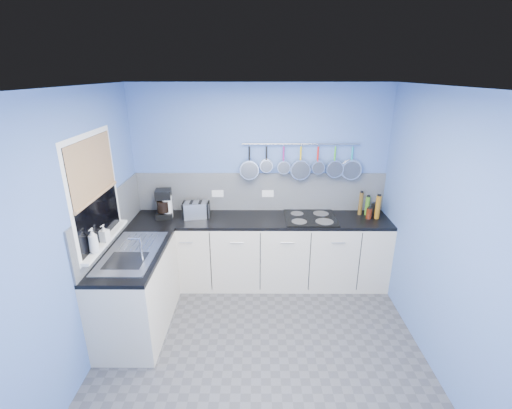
{
  "coord_description": "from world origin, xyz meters",
  "views": [
    {
      "loc": [
        -0.04,
        -2.9,
        2.61
      ],
      "look_at": [
        -0.05,
        0.75,
        1.25
      ],
      "focal_mm": 25.07,
      "sensor_mm": 36.0,
      "label": 1
    }
  ],
  "objects_px": {
    "toaster": "(196,210)",
    "hob": "(310,218)",
    "paper_towel": "(167,207)",
    "coffee_maker": "(164,204)",
    "soap_bottle_b": "(104,233)",
    "canister": "(203,209)",
    "soap_bottle_a": "(93,241)"
  },
  "relations": [
    {
      "from": "paper_towel",
      "to": "coffee_maker",
      "type": "distance_m",
      "value": 0.06
    },
    {
      "from": "soap_bottle_a",
      "to": "soap_bottle_b",
      "type": "height_order",
      "value": "soap_bottle_a"
    },
    {
      "from": "canister",
      "to": "coffee_maker",
      "type": "bearing_deg",
      "value": -168.13
    },
    {
      "from": "coffee_maker",
      "to": "canister",
      "type": "xyz_separation_m",
      "value": [
        0.47,
        0.1,
        -0.11
      ]
    },
    {
      "from": "soap_bottle_b",
      "to": "paper_towel",
      "type": "bearing_deg",
      "value": 69.03
    },
    {
      "from": "paper_towel",
      "to": "toaster",
      "type": "xyz_separation_m",
      "value": [
        0.36,
        -0.0,
        -0.04
      ]
    },
    {
      "from": "soap_bottle_b",
      "to": "hob",
      "type": "bearing_deg",
      "value": 23.75
    },
    {
      "from": "toaster",
      "to": "coffee_maker",
      "type": "bearing_deg",
      "value": 168.39
    },
    {
      "from": "soap_bottle_a",
      "to": "hob",
      "type": "xyz_separation_m",
      "value": [
        2.15,
        1.18,
        -0.26
      ]
    },
    {
      "from": "canister",
      "to": "paper_towel",
      "type": "bearing_deg",
      "value": -166.92
    },
    {
      "from": "soap_bottle_b",
      "to": "canister",
      "type": "distance_m",
      "value": 1.35
    },
    {
      "from": "paper_towel",
      "to": "canister",
      "type": "xyz_separation_m",
      "value": [
        0.42,
        0.1,
        -0.07
      ]
    },
    {
      "from": "coffee_maker",
      "to": "toaster",
      "type": "relative_size",
      "value": 1.16
    },
    {
      "from": "soap_bottle_b",
      "to": "hob",
      "type": "distance_m",
      "value": 2.37
    },
    {
      "from": "soap_bottle_a",
      "to": "paper_towel",
      "type": "distance_m",
      "value": 1.28
    },
    {
      "from": "canister",
      "to": "hob",
      "type": "height_order",
      "value": "canister"
    },
    {
      "from": "soap_bottle_b",
      "to": "hob",
      "type": "height_order",
      "value": "soap_bottle_b"
    },
    {
      "from": "soap_bottle_a",
      "to": "coffee_maker",
      "type": "xyz_separation_m",
      "value": [
        0.33,
        1.21,
        -0.09
      ]
    },
    {
      "from": "soap_bottle_a",
      "to": "toaster",
      "type": "distance_m",
      "value": 1.43
    },
    {
      "from": "hob",
      "to": "canister",
      "type": "bearing_deg",
      "value": 174.45
    },
    {
      "from": "toaster",
      "to": "canister",
      "type": "distance_m",
      "value": 0.13
    },
    {
      "from": "soap_bottle_a",
      "to": "canister",
      "type": "bearing_deg",
      "value": 58.64
    },
    {
      "from": "soap_bottle_b",
      "to": "coffee_maker",
      "type": "relative_size",
      "value": 0.49
    },
    {
      "from": "soap_bottle_b",
      "to": "toaster",
      "type": "xyz_separation_m",
      "value": [
        0.73,
        0.98,
        -0.14
      ]
    },
    {
      "from": "soap_bottle_b",
      "to": "coffee_maker",
      "type": "bearing_deg",
      "value": 71.21
    },
    {
      "from": "coffee_maker",
      "to": "canister",
      "type": "height_order",
      "value": "coffee_maker"
    },
    {
      "from": "canister",
      "to": "soap_bottle_b",
      "type": "bearing_deg",
      "value": -126.53
    },
    {
      "from": "paper_towel",
      "to": "hob",
      "type": "bearing_deg",
      "value": -1.07
    },
    {
      "from": "toaster",
      "to": "canister",
      "type": "relative_size",
      "value": 2.19
    },
    {
      "from": "toaster",
      "to": "soap_bottle_b",
      "type": "bearing_deg",
      "value": -137.88
    },
    {
      "from": "soap_bottle_a",
      "to": "toaster",
      "type": "xyz_separation_m",
      "value": [
        0.73,
        1.21,
        -0.17
      ]
    },
    {
      "from": "toaster",
      "to": "hob",
      "type": "relative_size",
      "value": 0.48
    }
  ]
}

